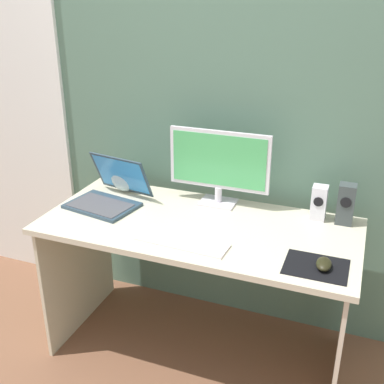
{
  "coord_description": "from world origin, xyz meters",
  "views": [
    {
      "loc": [
        0.68,
        -1.87,
        1.77
      ],
      "look_at": [
        -0.03,
        -0.02,
        0.92
      ],
      "focal_mm": 44.45,
      "sensor_mm": 36.0,
      "label": 1
    }
  ],
  "objects_px": {
    "laptop": "(108,195)",
    "speaker_right": "(346,204)",
    "monitor": "(219,164)",
    "mouse": "(324,264)",
    "fishbowl": "(126,176)",
    "keyboard_external": "(181,242)",
    "speaker_near_monitor": "(319,203)"
  },
  "relations": [
    {
      "from": "monitor",
      "to": "speaker_near_monitor",
      "type": "height_order",
      "value": "monitor"
    },
    {
      "from": "speaker_right",
      "to": "laptop",
      "type": "distance_m",
      "value": 1.16
    },
    {
      "from": "speaker_right",
      "to": "laptop",
      "type": "bearing_deg",
      "value": -170.02
    },
    {
      "from": "speaker_near_monitor",
      "to": "speaker_right",
      "type": "bearing_deg",
      "value": 0.01
    },
    {
      "from": "laptop",
      "to": "keyboard_external",
      "type": "bearing_deg",
      "value": -26.43
    },
    {
      "from": "speaker_right",
      "to": "speaker_near_monitor",
      "type": "relative_size",
      "value": 1.15
    },
    {
      "from": "laptop",
      "to": "mouse",
      "type": "height_order",
      "value": "laptop"
    },
    {
      "from": "keyboard_external",
      "to": "speaker_near_monitor",
      "type": "bearing_deg",
      "value": 44.15
    },
    {
      "from": "keyboard_external",
      "to": "fishbowl",
      "type": "bearing_deg",
      "value": 141.76
    },
    {
      "from": "laptop",
      "to": "speaker_right",
      "type": "bearing_deg",
      "value": 9.98
    },
    {
      "from": "fishbowl",
      "to": "mouse",
      "type": "distance_m",
      "value": 1.19
    },
    {
      "from": "laptop",
      "to": "mouse",
      "type": "relative_size",
      "value": 3.91
    },
    {
      "from": "monitor",
      "to": "mouse",
      "type": "bearing_deg",
      "value": -37.02
    },
    {
      "from": "laptop",
      "to": "fishbowl",
      "type": "relative_size",
      "value": 2.33
    },
    {
      "from": "speaker_right",
      "to": "mouse",
      "type": "distance_m",
      "value": 0.45
    },
    {
      "from": "laptop",
      "to": "mouse",
      "type": "distance_m",
      "value": 1.13
    },
    {
      "from": "monitor",
      "to": "mouse",
      "type": "xyz_separation_m",
      "value": [
        0.58,
        -0.44,
        -0.19
      ]
    },
    {
      "from": "speaker_near_monitor",
      "to": "monitor",
      "type": "bearing_deg",
      "value": -179.8
    },
    {
      "from": "laptop",
      "to": "keyboard_external",
      "type": "xyz_separation_m",
      "value": [
        0.5,
        -0.25,
        -0.04
      ]
    },
    {
      "from": "monitor",
      "to": "mouse",
      "type": "height_order",
      "value": "monitor"
    },
    {
      "from": "speaker_near_monitor",
      "to": "fishbowl",
      "type": "distance_m",
      "value": 1.02
    },
    {
      "from": "mouse",
      "to": "speaker_near_monitor",
      "type": "bearing_deg",
      "value": 97.8
    },
    {
      "from": "fishbowl",
      "to": "speaker_near_monitor",
      "type": "bearing_deg",
      "value": 0.43
    },
    {
      "from": "keyboard_external",
      "to": "mouse",
      "type": "distance_m",
      "value": 0.6
    },
    {
      "from": "mouse",
      "to": "fishbowl",
      "type": "bearing_deg",
      "value": 156.02
    },
    {
      "from": "monitor",
      "to": "mouse",
      "type": "distance_m",
      "value": 0.75
    },
    {
      "from": "laptop",
      "to": "mouse",
      "type": "bearing_deg",
      "value": -12.14
    },
    {
      "from": "fishbowl",
      "to": "keyboard_external",
      "type": "xyz_separation_m",
      "value": [
        0.5,
        -0.44,
        -0.07
      ]
    },
    {
      "from": "speaker_right",
      "to": "laptop",
      "type": "xyz_separation_m",
      "value": [
        -1.15,
        -0.2,
        -0.05
      ]
    },
    {
      "from": "speaker_right",
      "to": "mouse",
      "type": "xyz_separation_m",
      "value": [
        -0.04,
        -0.44,
        -0.08
      ]
    },
    {
      "from": "speaker_near_monitor",
      "to": "fishbowl",
      "type": "xyz_separation_m",
      "value": [
        -1.02,
        -0.01,
        -0.01
      ]
    },
    {
      "from": "speaker_right",
      "to": "fishbowl",
      "type": "xyz_separation_m",
      "value": [
        -1.14,
        -0.01,
        -0.02
      ]
    }
  ]
}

